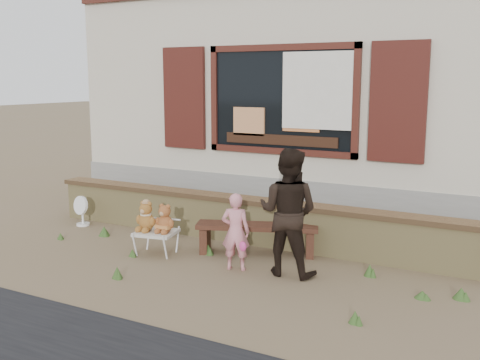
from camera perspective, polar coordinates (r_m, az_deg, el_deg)
The scene contains 11 objects.
ground at distance 7.47m, azimuth -2.20°, elevation -8.30°, with size 80.00×80.00×0.00m, color brown.
shopfront at distance 11.19m, azimuth 9.56°, elevation 8.18°, with size 8.04×5.13×4.00m.
brick_wall at distance 8.22m, azimuth 1.32°, elevation -4.09°, with size 7.10×0.36×0.67m.
bench at distance 7.69m, azimuth 1.74°, elevation -5.33°, with size 1.67×0.91×0.42m.
folding_chair at distance 7.78m, azimuth -8.51°, elevation -5.38°, with size 0.61×0.56×0.33m.
teddy_bear_left at distance 7.78m, azimuth -9.49°, elevation -3.58°, with size 0.31×0.27×0.42m, color brown, non-canonical shape.
teddy_bear_right at distance 7.66m, azimuth -7.61°, elevation -3.82°, with size 0.29×0.25×0.40m, color brown, non-canonical shape.
child at distance 7.04m, azimuth -0.45°, elevation -5.27°, with size 0.36×0.24×0.98m, color pink.
adult at distance 6.84m, azimuth 4.91°, elevation -3.26°, with size 0.76×0.59×1.56m, color black.
fan_left at distance 9.54m, azimuth -15.72°, elevation -3.01°, with size 0.32×0.21×0.50m.
grass_tufts at distance 7.15m, azimuth 0.93°, elevation -8.59°, with size 5.76×1.65×0.15m.
Camera 1 is at (3.60, -6.10, 2.37)m, focal length 42.00 mm.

